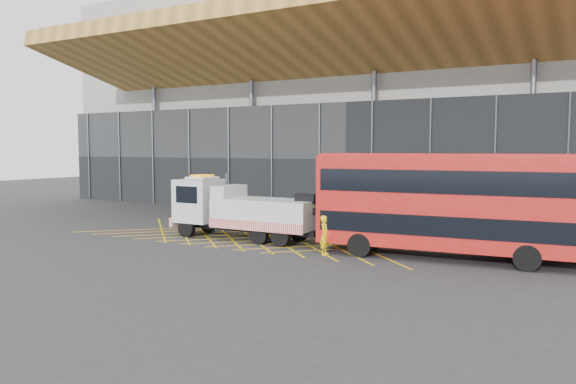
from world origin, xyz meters
The scene contains 6 objects.
ground_plane centered at (0.00, 0.00, 0.00)m, with size 120.00×120.00×0.00m, color #2C2C2F.
road_markings centered at (1.60, 0.00, 0.01)m, with size 19.96×7.16×0.01m.
construction_building centered at (1.92, 18.40, 8.98)m, with size 55.00×23.97×18.00m.
recovery_truck centered at (1.33, -0.69, 1.56)m, with size 9.69×2.34×3.39m.
bus_towed centered at (12.15, -0.71, 2.53)m, with size 11.35×3.50×4.55m.
worker centered at (7.17, -2.41, 0.89)m, with size 0.65×0.42×1.77m, color yellow.
Camera 1 is at (18.15, -24.81, 4.77)m, focal length 35.00 mm.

